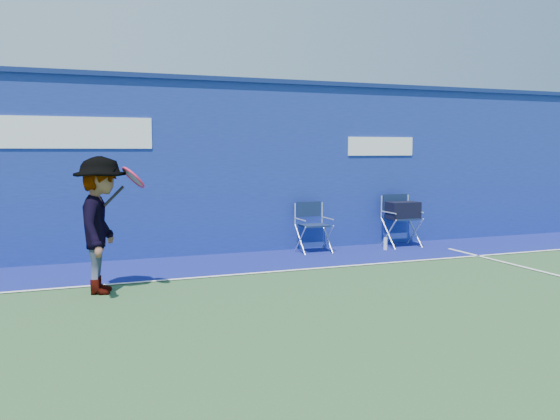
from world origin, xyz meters
name	(u,v)px	position (x,y,z in m)	size (l,w,h in m)	color
ground	(318,342)	(0.00, 0.00, 0.00)	(80.00, 80.00, 0.00)	#2C4F2A
stadium_wall	(194,166)	(0.00, 5.20, 1.55)	(24.00, 0.50, 3.08)	navy
out_of_bounds_strip	(211,265)	(0.00, 4.10, 0.00)	(24.00, 1.80, 0.01)	navy
court_lines	(294,324)	(0.00, 0.60, 0.01)	(24.00, 12.00, 0.01)	white
directors_chair_left	(314,237)	(2.02, 4.61, 0.28)	(0.54, 0.48, 0.90)	silver
directors_chair_right	(402,225)	(3.84, 4.58, 0.41)	(0.59, 0.53, 0.99)	silver
water_bottle	(385,244)	(3.34, 4.33, 0.12)	(0.07, 0.07, 0.23)	silver
tennis_player	(101,225)	(-1.74, 2.80, 0.88)	(1.00, 1.24, 1.75)	#EA4738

